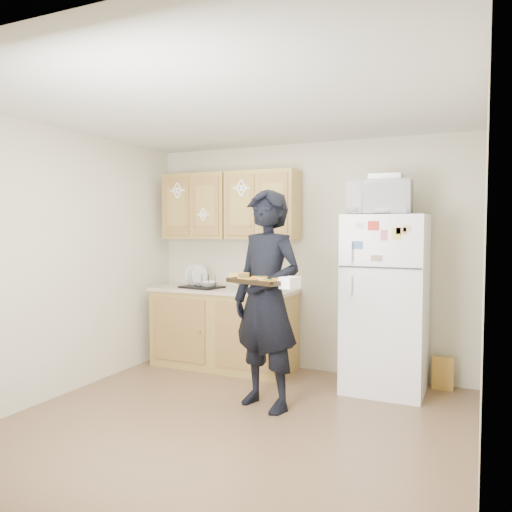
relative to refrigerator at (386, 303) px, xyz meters
The scene contains 23 objects.
floor 1.92m from the refrigerator, 123.60° to the right, with size 3.60×3.60×0.00m, color brown.
ceiling 2.38m from the refrigerator, 123.60° to the right, with size 3.60×3.60×0.00m, color silver.
wall_back 1.10m from the refrigerator, 158.72° to the left, with size 3.60×0.04×2.50m, color beige.
wall_front 3.39m from the refrigerator, 106.39° to the right, with size 3.60×0.04×2.50m, color beige.
wall_left 3.13m from the refrigerator, 152.53° to the right, with size 0.04×3.60×2.50m, color beige.
wall_right 1.71m from the refrigerator, 59.27° to the right, with size 0.04×3.60×2.50m, color beige.
refrigerator is the anchor object (origin of this frame).
base_cabinet 1.85m from the refrigerator, behind, with size 1.60×0.60×0.86m, color olive.
countertop 1.80m from the refrigerator, behind, with size 1.64×0.64×0.04m, color beige.
upper_cab_left 2.41m from the refrigerator, behind, with size 0.80×0.33×0.75m, color olive.
upper_cab_right 1.70m from the refrigerator, behind, with size 0.80×0.33×0.75m, color olive.
cereal_box 0.89m from the refrigerator, 24.99° to the left, with size 0.20×0.07×0.32m, color gold.
person 1.26m from the refrigerator, 133.25° to the right, with size 0.70×0.46×1.91m, color black.
baking_tray 1.45m from the refrigerator, 122.61° to the right, with size 0.49×0.36×0.04m, color black.
pizza_front_left 1.57m from the refrigerator, 125.96° to the right, with size 0.16×0.16×0.02m, color orange.
pizza_front_right 1.51m from the refrigerator, 117.52° to the right, with size 0.16×0.16×0.02m, color orange.
pizza_back_left 1.41m from the refrigerator, 128.06° to the right, with size 0.16×0.16×0.02m, color orange.
pizza_back_right 1.35m from the refrigerator, 118.71° to the right, with size 0.16×0.16×0.02m, color orange.
microwave 1.01m from the refrigerator, 139.36° to the right, with size 0.58×0.39×0.32m, color white.
foil_pan 1.20m from the refrigerator, 124.56° to the right, with size 0.30×0.21×0.06m, color silver.
dish_rack 2.04m from the refrigerator, behind, with size 0.44×0.33×0.17m, color black.
bowl 1.96m from the refrigerator, behind, with size 0.22×0.22×0.05m, color silver.
soap_bottle 1.39m from the refrigerator, behind, with size 0.09×0.09×0.20m, color white.
Camera 1 is at (1.79, -3.44, 1.58)m, focal length 35.00 mm.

